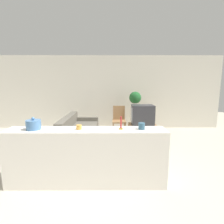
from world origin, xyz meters
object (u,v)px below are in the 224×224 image
object	(u,v)px
couch	(79,133)
television	(142,115)
wooden_chair	(119,119)
decorative_bowl	(33,125)
potted_plant	(135,98)

from	to	relation	value
couch	television	size ratio (longest dim) A/B	2.87
wooden_chair	decorative_bowl	bearing A→B (deg)	-117.83
potted_plant	decorative_bowl	size ratio (longest dim) A/B	2.34
television	decorative_bowl	size ratio (longest dim) A/B	2.79
couch	television	world-z (taller)	television
potted_plant	couch	bearing A→B (deg)	-148.15
couch	decorative_bowl	distance (m)	2.19
television	wooden_chair	distance (m)	0.94
decorative_bowl	potted_plant	bearing A→B (deg)	56.11
television	decorative_bowl	bearing A→B (deg)	-133.78
wooden_chair	decorative_bowl	distance (m)	3.32
decorative_bowl	television	bearing A→B (deg)	46.22
television	decorative_bowl	world-z (taller)	decorative_bowl
couch	potted_plant	distance (m)	2.23
couch	potted_plant	bearing A→B (deg)	31.85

